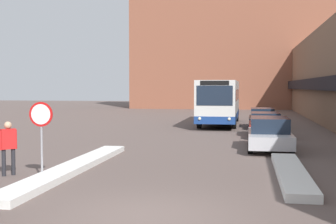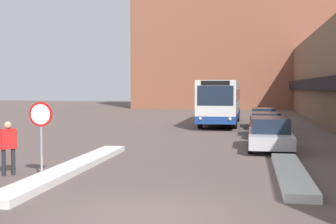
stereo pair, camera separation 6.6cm
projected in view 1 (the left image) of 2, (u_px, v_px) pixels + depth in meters
name	position (u px, v px, depth m)	size (l,w,h in m)	color
ground_plane	(144.00, 215.00, 10.33)	(160.00, 160.00, 0.00)	brown
building_backdrop_far	(232.00, 38.00, 61.88)	(26.00, 8.00, 18.57)	brown
snow_bank_left	(73.00, 168.00, 15.79)	(0.90, 10.05, 0.22)	silver
snow_bank_right	(291.00, 173.00, 14.77)	(0.90, 7.04, 0.24)	silver
city_bus	(220.00, 101.00, 35.08)	(2.65, 11.27, 3.27)	silver
parked_car_front	(269.00, 133.00, 21.16)	(1.92, 4.86, 1.45)	#B7B7BC
parked_car_middle	(265.00, 124.00, 26.67)	(1.84, 4.32, 1.37)	maroon
parked_car_back	(262.00, 118.00, 32.36)	(1.80, 4.72, 1.36)	black
stop_sign	(41.00, 123.00, 14.33)	(0.76, 0.08, 2.38)	gray
pedestrian	(8.00, 143.00, 14.89)	(0.47, 0.49, 1.74)	#232328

